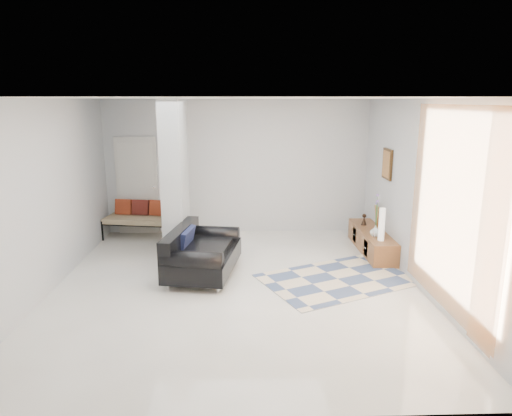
{
  "coord_description": "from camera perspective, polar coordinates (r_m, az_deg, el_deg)",
  "views": [
    {
      "loc": [
        0.08,
        -6.53,
        2.78
      ],
      "look_at": [
        0.32,
        0.6,
        1.08
      ],
      "focal_mm": 32.0,
      "sensor_mm": 36.0,
      "label": 1
    }
  ],
  "objects": [
    {
      "name": "floor",
      "position": [
        7.09,
        -2.43,
        -9.7
      ],
      "size": [
        6.0,
        6.0,
        0.0
      ],
      "primitive_type": "plane",
      "color": "beige",
      "rests_on": "ground"
    },
    {
      "name": "ceiling",
      "position": [
        6.53,
        -2.68,
        13.56
      ],
      "size": [
        6.0,
        6.0,
        0.0
      ],
      "primitive_type": "plane",
      "rotation": [
        3.14,
        0.0,
        0.0
      ],
      "color": "white",
      "rests_on": "wall_back"
    },
    {
      "name": "wall_back",
      "position": [
        9.62,
        -2.37,
        5.13
      ],
      "size": [
        6.0,
        0.0,
        6.0
      ],
      "primitive_type": "plane",
      "rotation": [
        1.57,
        0.0,
        0.0
      ],
      "color": "silver",
      "rests_on": "ground"
    },
    {
      "name": "wall_front",
      "position": [
        3.79,
        -3.0,
        -7.98
      ],
      "size": [
        6.0,
        0.0,
        6.0
      ],
      "primitive_type": "plane",
      "rotation": [
        -1.57,
        0.0,
        0.0
      ],
      "color": "silver",
      "rests_on": "ground"
    },
    {
      "name": "wall_left",
      "position": [
        7.24,
        -24.86,
        1.16
      ],
      "size": [
        0.0,
        6.0,
        6.0
      ],
      "primitive_type": "plane",
      "rotation": [
        1.57,
        0.0,
        1.57
      ],
      "color": "silver",
      "rests_on": "ground"
    },
    {
      "name": "wall_right",
      "position": [
        7.18,
        19.96,
        1.51
      ],
      "size": [
        0.0,
        6.0,
        6.0
      ],
      "primitive_type": "plane",
      "rotation": [
        1.57,
        0.0,
        -1.57
      ],
      "color": "silver",
      "rests_on": "ground"
    },
    {
      "name": "partition_column",
      "position": [
        8.33,
        -10.05,
        3.64
      ],
      "size": [
        0.35,
        1.2,
        2.8
      ],
      "primitive_type": "cube",
      "color": "#A9AEB0",
      "rests_on": "floor"
    },
    {
      "name": "hallway_door",
      "position": [
        9.89,
        -14.63,
        2.7
      ],
      "size": [
        0.85,
        0.06,
        2.04
      ],
      "primitive_type": "cube",
      "color": "silver",
      "rests_on": "floor"
    },
    {
      "name": "curtain",
      "position": [
        6.11,
        23.22,
        -0.27
      ],
      "size": [
        0.0,
        2.55,
        2.55
      ],
      "primitive_type": "plane",
      "rotation": [
        1.57,
        0.0,
        1.57
      ],
      "color": "orange",
      "rests_on": "wall_right"
    },
    {
      "name": "wall_art",
      "position": [
        8.58,
        16.09,
        5.3
      ],
      "size": [
        0.04,
        0.45,
        0.55
      ],
      "primitive_type": "cube",
      "color": "#3D2610",
      "rests_on": "wall_right"
    },
    {
      "name": "media_console",
      "position": [
        8.84,
        14.25,
        -3.98
      ],
      "size": [
        0.45,
        1.85,
        0.8
      ],
      "color": "brown",
      "rests_on": "floor"
    },
    {
      "name": "loveseat",
      "position": [
        7.49,
        -7.06,
        -5.63
      ],
      "size": [
        1.23,
        1.78,
        0.76
      ],
      "rotation": [
        0.0,
        0.0,
        -0.17
      ],
      "color": "silver",
      "rests_on": "floor"
    },
    {
      "name": "daybed",
      "position": [
        9.67,
        -13.81,
        -1.12
      ],
      "size": [
        1.69,
        0.93,
        0.77
      ],
      "rotation": [
        0.0,
        0.0,
        -0.16
      ],
      "color": "black",
      "rests_on": "floor"
    },
    {
      "name": "area_rug",
      "position": [
        7.43,
        10.16,
        -8.75
      ],
      "size": [
        2.71,
        2.33,
        0.01
      ],
      "primitive_type": "cube",
      "rotation": [
        0.0,
        0.0,
        0.43
      ],
      "color": "beige",
      "rests_on": "floor"
    },
    {
      "name": "cylinder_lamp",
      "position": [
        8.15,
        15.44,
        -1.99
      ],
      "size": [
        0.11,
        0.11,
        0.57
      ],
      "primitive_type": "cylinder",
      "color": "silver",
      "rests_on": "media_console"
    },
    {
      "name": "bronze_figurine",
      "position": [
        9.12,
        13.35,
        -1.4
      ],
      "size": [
        0.11,
        0.11,
        0.22
      ],
      "primitive_type": null,
      "rotation": [
        0.0,
        0.0,
        -0.02
      ],
      "color": "black",
      "rests_on": "media_console"
    },
    {
      "name": "vase",
      "position": [
        8.41,
        14.7,
        -2.79
      ],
      "size": [
        0.21,
        0.21,
        0.2
      ],
      "primitive_type": "imported",
      "rotation": [
        0.0,
        0.0,
        0.07
      ],
      "color": "silver",
      "rests_on": "media_console"
    }
  ]
}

